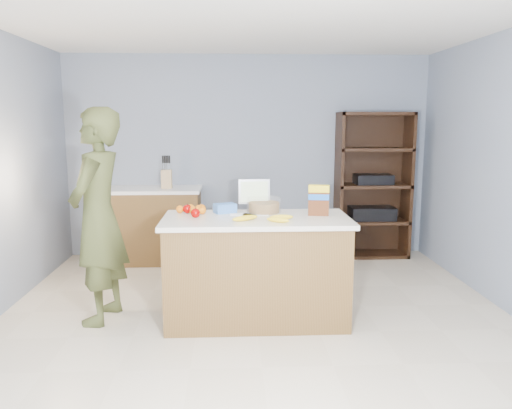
{
  "coord_description": "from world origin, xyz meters",
  "views": [
    {
      "loc": [
        -0.19,
        -3.78,
        1.7
      ],
      "look_at": [
        0.0,
        0.35,
        1.0
      ],
      "focal_mm": 35.0,
      "sensor_mm": 36.0,
      "label": 1
    }
  ],
  "objects_px": {
    "person": "(98,216)",
    "cereal_box": "(319,198)",
    "tv": "(254,193)",
    "shelving_unit": "(372,188)",
    "counter_peninsula": "(256,273)"
  },
  "relations": [
    {
      "from": "shelving_unit",
      "to": "tv",
      "type": "distance_m",
      "value": 2.32
    },
    {
      "from": "tv",
      "to": "cereal_box",
      "type": "xyz_separation_m",
      "value": [
        0.54,
        -0.27,
        -0.01
      ]
    },
    {
      "from": "cereal_box",
      "to": "counter_peninsula",
      "type": "bearing_deg",
      "value": -173.9
    },
    {
      "from": "person",
      "to": "cereal_box",
      "type": "distance_m",
      "value": 1.86
    },
    {
      "from": "person",
      "to": "tv",
      "type": "height_order",
      "value": "person"
    },
    {
      "from": "shelving_unit",
      "to": "cereal_box",
      "type": "relative_size",
      "value": 6.9
    },
    {
      "from": "shelving_unit",
      "to": "tv",
      "type": "height_order",
      "value": "shelving_unit"
    },
    {
      "from": "shelving_unit",
      "to": "cereal_box",
      "type": "distance_m",
      "value": 2.24
    },
    {
      "from": "tv",
      "to": "person",
      "type": "bearing_deg",
      "value": -168.98
    },
    {
      "from": "counter_peninsula",
      "to": "shelving_unit",
      "type": "relative_size",
      "value": 0.87
    },
    {
      "from": "cereal_box",
      "to": "shelving_unit",
      "type": "bearing_deg",
      "value": 62.93
    },
    {
      "from": "person",
      "to": "cereal_box",
      "type": "height_order",
      "value": "person"
    },
    {
      "from": "counter_peninsula",
      "to": "cereal_box",
      "type": "xyz_separation_m",
      "value": [
        0.53,
        0.06,
        0.64
      ]
    },
    {
      "from": "shelving_unit",
      "to": "person",
      "type": "distance_m",
      "value": 3.49
    },
    {
      "from": "person",
      "to": "cereal_box",
      "type": "relative_size",
      "value": 6.94
    }
  ]
}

